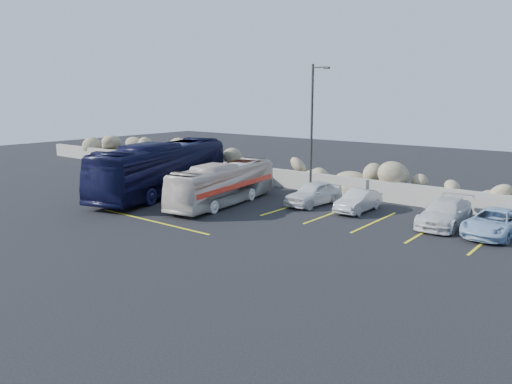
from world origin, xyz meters
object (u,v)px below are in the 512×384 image
Objects in this scene: lamppost at (312,129)px; car_b at (358,201)px; tour_coach at (162,168)px; car_d at (494,223)px; car_c at (445,213)px; vintage_bus at (223,184)px; car_a at (314,193)px.

lamppost reaches higher than car_b.
tour_coach is 2.78× the size of car_d.
car_b is at bearing -179.89° from car_d.
car_d is at bearing -8.58° from car_c.
tour_coach is 2.67× the size of car_c.
tour_coach is (-8.42, -4.33, -2.64)m from lamppost.
vintage_bus is 5.26m from car_a.
lamppost is 0.67× the size of tour_coach.
car_c is 1.04× the size of car_d.
car_a reaches higher than car_b.
car_b is 4.70m from car_c.
lamppost reaches higher than car_a.
lamppost is at bearing 165.70° from car_b.
tour_coach is 17.07m from car_c.
vintage_bus is 1.92× the size of car_c.
lamppost is 9.83m from tour_coach.
car_a reaches higher than car_c.
car_a is at bearing -51.09° from lamppost.
car_d is (9.79, -0.31, -0.08)m from car_a.
lamppost is 1.80× the size of car_c.
car_b is 0.83× the size of car_d.
tour_coach is 2.99× the size of car_a.
car_a is 7.50m from car_c.
lamppost is 11.29m from car_d.
car_c reaches higher than car_d.
car_c is 2.31m from car_d.
lamppost reaches higher than tour_coach.
car_b is at bearing 16.30° from vintage_bus.
vintage_bus is at bearing -155.74° from car_b.
vintage_bus is at bearing -12.60° from tour_coach.
lamppost is at bearing 41.97° from vintage_bus.
tour_coach is 19.27m from car_d.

